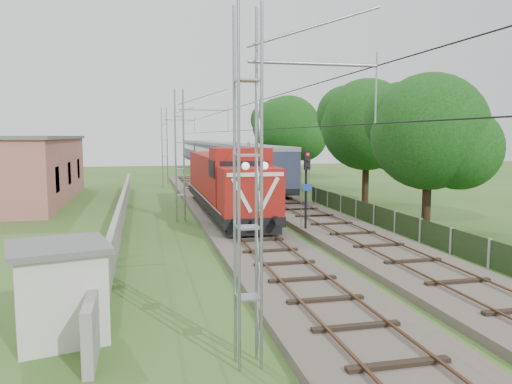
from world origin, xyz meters
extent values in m
plane|color=#315720|center=(0.00, 0.00, 0.00)|extent=(140.00, 140.00, 0.00)
cube|color=#6B6054|center=(0.00, 7.00, 0.15)|extent=(4.20, 70.00, 0.30)
cube|color=black|center=(0.00, 7.00, 0.35)|extent=(2.40, 70.00, 0.10)
cube|color=brown|center=(-0.85, 7.00, 0.42)|extent=(0.08, 70.00, 0.05)
cube|color=brown|center=(0.85, 7.00, 0.42)|extent=(0.08, 70.00, 0.05)
cube|color=#6B6054|center=(5.00, 20.00, 0.15)|extent=(4.20, 80.00, 0.30)
cube|color=black|center=(5.00, 20.00, 0.35)|extent=(2.40, 80.00, 0.10)
cube|color=brown|center=(4.15, 20.00, 0.42)|extent=(0.08, 80.00, 0.05)
cube|color=brown|center=(5.85, 20.00, 0.42)|extent=(0.08, 80.00, 0.05)
cylinder|color=gray|center=(-1.50, -8.00, 6.80)|extent=(3.00, 0.08, 0.08)
cylinder|color=gray|center=(-1.50, 12.00, 6.80)|extent=(3.00, 0.08, 0.08)
cylinder|color=gray|center=(-1.50, 32.00, 6.80)|extent=(3.00, 0.08, 0.08)
cylinder|color=black|center=(0.00, 12.00, 5.50)|extent=(0.03, 70.00, 0.03)
cylinder|color=black|center=(0.00, 12.00, 6.80)|extent=(0.03, 70.00, 0.03)
cube|color=#9E9E99|center=(-6.50, 12.00, 0.75)|extent=(0.25, 40.00, 1.50)
cube|color=#AF6F5E|center=(-15.00, 24.00, 2.50)|extent=(8.00, 20.00, 5.00)
cube|color=#606060|center=(-15.00, 24.00, 5.10)|extent=(8.40, 20.40, 0.25)
cube|color=black|center=(-11.05, 18.00, 2.20)|extent=(0.10, 1.60, 1.80)
cube|color=black|center=(-11.05, 24.00, 2.20)|extent=(0.10, 1.60, 1.80)
cube|color=black|center=(-11.05, 30.00, 2.20)|extent=(0.10, 1.60, 1.80)
cube|color=black|center=(8.00, 3.00, 0.60)|extent=(0.05, 32.00, 1.15)
cube|color=#9E9E99|center=(8.00, 18.00, 0.60)|extent=(0.12, 0.12, 1.20)
cube|color=black|center=(0.00, 13.17, 1.02)|extent=(3.09, 17.50, 0.51)
cube|color=black|center=(0.00, 7.51, 0.71)|extent=(2.27, 3.71, 0.51)
cube|color=black|center=(0.00, 18.84, 0.71)|extent=(2.27, 3.71, 0.51)
cube|color=black|center=(0.00, 4.53, 0.60)|extent=(2.68, 0.26, 0.36)
cube|color=maroon|center=(0.00, 5.71, 2.46)|extent=(2.99, 2.57, 2.37)
sphere|color=white|center=(-0.46, 4.47, 3.80)|extent=(0.37, 0.37, 0.37)
sphere|color=white|center=(0.46, 4.47, 3.80)|extent=(0.37, 0.37, 0.37)
cube|color=silver|center=(-0.67, 4.40, 2.41)|extent=(1.03, 0.06, 1.72)
cube|color=silver|center=(0.67, 4.40, 2.41)|extent=(1.03, 0.06, 1.72)
cube|color=silver|center=(0.00, 4.40, 3.38)|extent=(2.78, 0.06, 0.19)
cube|color=maroon|center=(0.00, 8.23, 2.92)|extent=(3.09, 2.47, 3.29)
cube|color=black|center=(0.00, 6.98, 3.44)|extent=(2.57, 0.06, 0.93)
cube|color=maroon|center=(0.00, 15.70, 2.61)|extent=(2.88, 12.46, 2.68)
cylinder|color=black|center=(0.00, 12.56, 4.10)|extent=(0.45, 0.45, 0.41)
cylinder|color=gray|center=(-0.31, 7.41, 4.72)|extent=(0.12, 0.12, 0.36)
cylinder|color=gray|center=(0.31, 7.41, 4.72)|extent=(0.12, 0.12, 0.36)
cube|color=black|center=(5.00, 29.17, 0.92)|extent=(3.04, 23.06, 0.52)
cube|color=#2F374F|center=(5.00, 29.17, 2.60)|extent=(3.15, 23.06, 2.83)
cube|color=beige|center=(5.00, 29.17, 3.12)|extent=(3.19, 22.14, 0.79)
cube|color=gray|center=(5.00, 29.17, 4.17)|extent=(3.20, 23.06, 0.37)
cube|color=black|center=(5.00, 53.28, 0.92)|extent=(3.04, 23.06, 0.52)
cube|color=#2F374F|center=(5.00, 53.28, 2.60)|extent=(3.15, 23.06, 2.83)
cube|color=beige|center=(5.00, 53.28, 3.12)|extent=(3.19, 22.14, 0.79)
cube|color=gray|center=(5.00, 53.28, 4.17)|extent=(3.20, 23.06, 0.37)
cube|color=black|center=(5.00, 77.39, 0.92)|extent=(3.04, 23.06, 0.52)
cube|color=#2F374F|center=(5.00, 77.39, 2.60)|extent=(3.15, 23.06, 2.83)
cube|color=beige|center=(5.00, 77.39, 3.12)|extent=(3.19, 22.14, 0.79)
cube|color=gray|center=(5.00, 77.39, 4.17)|extent=(3.20, 23.06, 0.37)
cylinder|color=black|center=(3.19, 6.33, 2.24)|extent=(0.13, 0.13, 4.47)
cube|color=black|center=(3.19, 6.19, 3.94)|extent=(0.32, 0.21, 0.98)
sphere|color=red|center=(3.19, 6.08, 4.25)|extent=(0.16, 0.16, 0.16)
sphere|color=black|center=(3.19, 6.08, 3.94)|extent=(0.16, 0.16, 0.16)
sphere|color=black|center=(3.19, 6.08, 3.62)|extent=(0.16, 0.16, 0.16)
cube|color=navy|center=(3.23, 6.22, 2.51)|extent=(0.49, 0.06, 0.36)
cube|color=silver|center=(-7.40, -5.43, 1.16)|extent=(2.55, 2.55, 2.31)
cube|color=#606060|center=(-7.40, -5.43, 2.42)|extent=(2.93, 2.93, 0.16)
cylinder|color=#312114|center=(9.94, 5.69, 1.93)|extent=(0.48, 0.48, 3.86)
sphere|color=#0E330E|center=(9.94, 5.69, 5.44)|extent=(6.32, 6.32, 6.32)
sphere|color=#0E330E|center=(11.20, 4.74, 4.56)|extent=(4.42, 4.42, 4.42)
sphere|color=#0E330E|center=(8.83, 6.80, 6.14)|extent=(4.11, 4.11, 4.11)
cylinder|color=#312114|center=(11.73, 17.18, 2.15)|extent=(0.52, 0.52, 4.31)
sphere|color=#0E330E|center=(11.73, 17.18, 6.07)|extent=(7.05, 7.05, 7.05)
sphere|color=#0E330E|center=(13.14, 16.12, 5.09)|extent=(4.94, 4.94, 4.94)
sphere|color=#0E330E|center=(10.49, 18.41, 6.86)|extent=(4.58, 4.58, 4.58)
cylinder|color=#312114|center=(10.05, 32.67, 2.13)|extent=(0.64, 0.64, 4.26)
sphere|color=#0E330E|center=(10.05, 32.67, 6.00)|extent=(6.96, 6.96, 6.96)
sphere|color=#0E330E|center=(11.44, 31.63, 5.03)|extent=(4.88, 4.88, 4.88)
sphere|color=#0E330E|center=(8.83, 33.89, 6.77)|extent=(4.53, 4.53, 4.53)
cylinder|color=#312114|center=(13.56, 48.47, 2.35)|extent=(0.59, 0.59, 4.70)
sphere|color=#0E330E|center=(13.56, 48.47, 6.63)|extent=(7.69, 7.69, 7.69)
sphere|color=#0E330E|center=(15.10, 47.31, 5.56)|extent=(5.39, 5.39, 5.39)
sphere|color=#0E330E|center=(12.21, 49.81, 7.48)|extent=(5.00, 5.00, 5.00)
camera|label=1|loc=(-5.26, -18.66, 5.22)|focal=35.00mm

